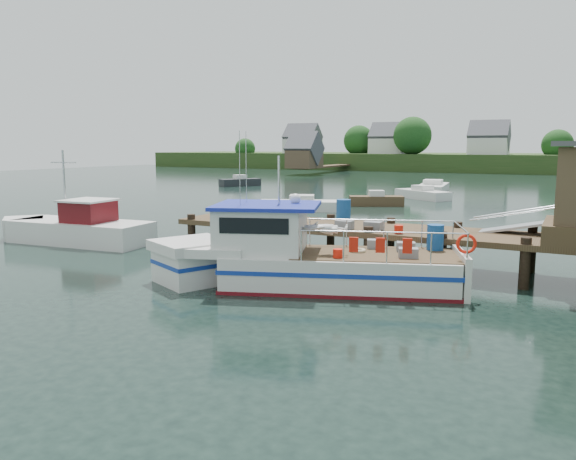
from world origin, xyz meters
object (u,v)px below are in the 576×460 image
at_px(moored_b, 422,194).
at_px(lobster_boat, 301,259).
at_px(moored_a, 302,205).
at_px(moored_e, 240,182).
at_px(work_boat, 74,228).
at_px(moored_rowboat, 376,200).
at_px(moored_d, 433,187).
at_px(dock, 515,211).

bearing_deg(moored_b, lobster_boat, -82.62).
height_order(moored_a, moored_e, moored_e).
bearing_deg(work_boat, moored_rowboat, 66.30).
height_order(work_boat, moored_d, work_boat).
xyz_separation_m(lobster_boat, moored_d, (-4.58, 37.68, -0.44)).
bearing_deg(moored_rowboat, lobster_boat, -73.17).
height_order(lobster_boat, work_boat, lobster_boat).
bearing_deg(dock, moored_a, 135.62).
xyz_separation_m(moored_a, moored_b, (5.14, 12.01, 0.02)).
height_order(dock, work_boat, dock).
xyz_separation_m(dock, moored_d, (-10.32, 33.60, -1.81)).
relative_size(dock, lobster_boat, 1.70).
bearing_deg(moored_e, dock, -23.66).
relative_size(work_boat, moored_e, 1.76).
bearing_deg(moored_e, lobster_boat, -32.78).
height_order(work_boat, moored_b, work_boat).
distance_m(lobster_boat, work_boat, 12.78).
distance_m(moored_a, moored_e, 23.99).
bearing_deg(moored_d, moored_rowboat, -69.87).
relative_size(dock, moored_b, 3.23).
bearing_deg(lobster_boat, moored_d, 77.27).
relative_size(moored_d, moored_e, 1.57).
bearing_deg(dock, lobster_boat, -144.57).
height_order(moored_rowboat, moored_a, moored_rowboat).
bearing_deg(moored_e, moored_b, 7.36).
xyz_separation_m(work_boat, moored_d, (7.96, 35.26, -0.23)).
xyz_separation_m(work_boat, moored_a, (3.63, 16.00, -0.27)).
xyz_separation_m(dock, work_boat, (-18.28, -1.66, -1.58)).
bearing_deg(dock, moored_rowboat, 119.74).
relative_size(lobster_boat, moored_d, 1.38).
bearing_deg(moored_rowboat, moored_a, -119.62).
height_order(work_boat, moored_rowboat, work_boat).
relative_size(moored_b, moored_d, 0.73).
bearing_deg(lobster_boat, dock, 15.76).
xyz_separation_m(lobster_boat, moored_rowboat, (-5.44, 23.66, -0.46)).
distance_m(dock, moored_rowboat, 22.62).
bearing_deg(work_boat, moored_b, 67.39).
distance_m(work_boat, moored_d, 36.15).
relative_size(work_boat, moored_b, 1.54).
distance_m(dock, moored_d, 35.19).
relative_size(moored_b, moored_e, 1.14).
bearing_deg(moored_d, moored_e, -152.23).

